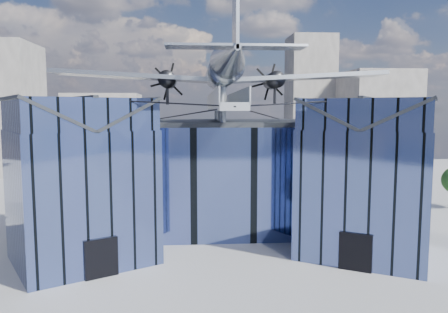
{
  "coord_description": "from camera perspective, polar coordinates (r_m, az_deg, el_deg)",
  "views": [
    {
      "loc": [
        -2.46,
        -32.51,
        10.91
      ],
      "look_at": [
        0.0,
        2.0,
        7.2
      ],
      "focal_mm": 35.0,
      "sensor_mm": 36.0,
      "label": 1
    }
  ],
  "objects": [
    {
      "name": "bg_towers",
      "position": [
        83.1,
        -1.38,
        5.5
      ],
      "size": [
        77.0,
        24.5,
        26.0
      ],
      "color": "gray",
      "rests_on": "ground"
    },
    {
      "name": "museum",
      "position": [
        38.78,
        -0.4,
        -1.84
      ],
      "size": [
        32.88,
        24.5,
        17.6
      ],
      "color": "#495B96",
      "rests_on": "ground"
    },
    {
      "name": "ground_plane",
      "position": [
        34.38,
        0.24,
        -12.38
      ],
      "size": [
        120.0,
        120.0,
        0.0
      ],
      "primitive_type": "plane",
      "color": "gray"
    }
  ]
}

